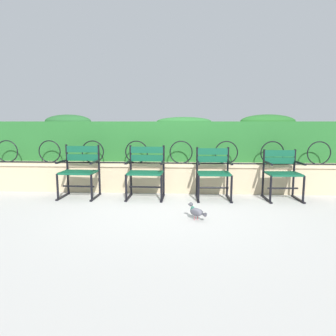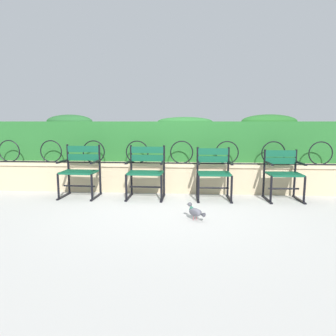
{
  "view_description": "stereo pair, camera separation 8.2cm",
  "coord_description": "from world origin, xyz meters",
  "px_view_note": "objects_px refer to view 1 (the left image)",
  "views": [
    {
      "loc": [
        0.28,
        -4.89,
        1.3
      ],
      "look_at": [
        0.0,
        0.11,
        0.55
      ],
      "focal_mm": 33.49,
      "sensor_mm": 36.0,
      "label": 1
    },
    {
      "loc": [
        0.37,
        -4.89,
        1.3
      ],
      "look_at": [
        0.0,
        0.11,
        0.55
      ],
      "focal_mm": 33.49,
      "sensor_mm": 36.0,
      "label": 2
    }
  ],
  "objects_px": {
    "park_chair_centre_right": "(213,171)",
    "pigeon_near_chairs": "(196,212)",
    "park_chair_centre_left": "(146,170)",
    "park_chair_rightmost": "(282,172)",
    "park_chair_leftmost": "(80,170)"
  },
  "relations": [
    {
      "from": "park_chair_centre_right",
      "to": "pigeon_near_chairs",
      "type": "xyz_separation_m",
      "value": [
        -0.32,
        -1.21,
        -0.35
      ]
    },
    {
      "from": "park_chair_centre_left",
      "to": "park_chair_rightmost",
      "type": "distance_m",
      "value": 2.29
    },
    {
      "from": "park_chair_centre_right",
      "to": "park_chair_rightmost",
      "type": "bearing_deg",
      "value": 1.19
    },
    {
      "from": "park_chair_rightmost",
      "to": "pigeon_near_chairs",
      "type": "xyz_separation_m",
      "value": [
        -1.46,
        -1.23,
        -0.34
      ]
    },
    {
      "from": "park_chair_centre_left",
      "to": "park_chair_rightmost",
      "type": "bearing_deg",
      "value": 0.8
    },
    {
      "from": "park_chair_centre_left",
      "to": "pigeon_near_chairs",
      "type": "relative_size",
      "value": 3.64
    },
    {
      "from": "park_chair_centre_left",
      "to": "park_chair_centre_right",
      "type": "bearing_deg",
      "value": 0.41
    },
    {
      "from": "pigeon_near_chairs",
      "to": "park_chair_leftmost",
      "type": "bearing_deg",
      "value": 148.75
    },
    {
      "from": "park_chair_centre_left",
      "to": "pigeon_near_chairs",
      "type": "distance_m",
      "value": 1.5
    },
    {
      "from": "park_chair_leftmost",
      "to": "park_chair_centre_left",
      "type": "distance_m",
      "value": 1.14
    },
    {
      "from": "park_chair_leftmost",
      "to": "pigeon_near_chairs",
      "type": "xyz_separation_m",
      "value": [
        1.97,
        -1.19,
        -0.36
      ]
    },
    {
      "from": "park_chair_rightmost",
      "to": "park_chair_centre_left",
      "type": "bearing_deg",
      "value": -179.2
    },
    {
      "from": "park_chair_leftmost",
      "to": "park_chair_rightmost",
      "type": "distance_m",
      "value": 3.43
    },
    {
      "from": "park_chair_centre_right",
      "to": "pigeon_near_chairs",
      "type": "height_order",
      "value": "park_chair_centre_right"
    },
    {
      "from": "park_chair_leftmost",
      "to": "park_chair_centre_right",
      "type": "relative_size",
      "value": 1.04
    }
  ]
}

